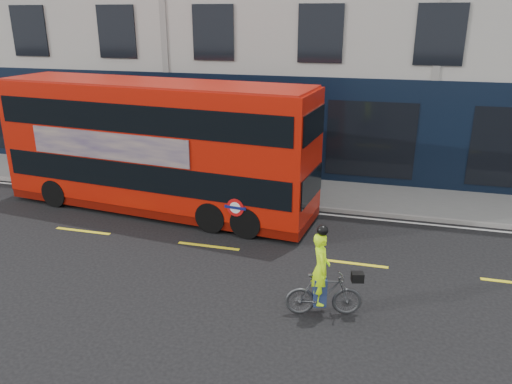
% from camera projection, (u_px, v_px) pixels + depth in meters
% --- Properties ---
extents(ground, '(120.00, 120.00, 0.00)m').
position_uv_depth(ground, '(52.00, 253.00, 13.59)').
color(ground, black).
rests_on(ground, ground).
extents(pavement, '(60.00, 3.00, 0.12)m').
position_uv_depth(pavement, '(156.00, 179.00, 19.49)').
color(pavement, gray).
rests_on(pavement, ground).
extents(kerb, '(60.00, 0.12, 0.13)m').
position_uv_depth(kerb, '(138.00, 191.00, 18.12)').
color(kerb, gray).
rests_on(kerb, ground).
extents(road_edge_line, '(58.00, 0.10, 0.01)m').
position_uv_depth(road_edge_line, '(134.00, 196.00, 17.87)').
color(road_edge_line, silver).
rests_on(road_edge_line, ground).
extents(lane_dashes, '(58.00, 0.12, 0.01)m').
position_uv_depth(lane_dashes, '(83.00, 231.00, 14.96)').
color(lane_dashes, yellow).
rests_on(lane_dashes, ground).
extents(bus, '(10.59, 3.48, 4.19)m').
position_uv_depth(bus, '(157.00, 146.00, 15.97)').
color(bus, '#B71507').
rests_on(bus, ground).
extents(cyclist, '(1.71, 0.86, 2.10)m').
position_uv_depth(cyclist, '(323.00, 286.00, 10.58)').
color(cyclist, '#404245').
rests_on(cyclist, ground).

